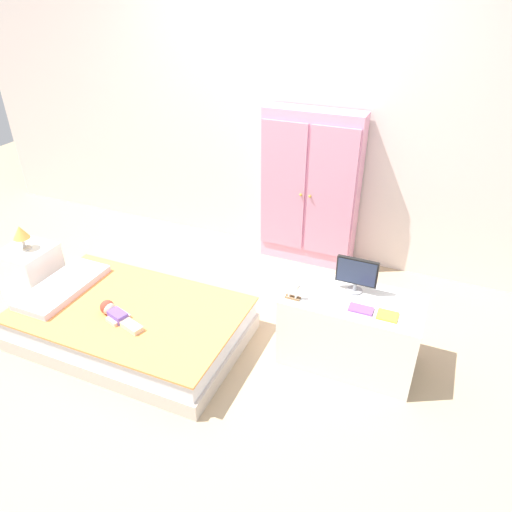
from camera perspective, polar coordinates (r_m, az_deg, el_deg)
The scene contains 13 objects.
ground_plane at distance 3.43m, azimuth -6.97°, elevation -10.58°, with size 10.00×10.00×0.02m, color tan.
back_wall at distance 4.10m, azimuth 3.07°, elevation 18.22°, with size 6.40×0.05×2.70m, color silver.
bed at distance 3.46m, azimuth -14.83°, elevation -7.93°, with size 1.56×0.95×0.27m.
pillow at distance 3.72m, azimuth -22.37°, elevation -3.46°, with size 0.32×0.68×0.05m, color silver.
doll at distance 3.31m, azimuth -16.87°, elevation -6.58°, with size 0.39×0.18×0.10m.
nightstand at distance 4.16m, azimuth -25.56°, elevation -1.73°, with size 0.36×0.36×0.42m, color white.
table_lamp at distance 4.00m, azimuth -26.66°, elevation 2.46°, with size 0.12×0.12×0.20m.
wardrobe at distance 4.06m, azimuth 6.55°, elevation 7.98°, with size 0.83×0.25×1.35m.
tv_stand at distance 3.16m, azimuth 11.31°, elevation -8.81°, with size 0.86×0.45×0.51m, color silver.
tv_monitor at distance 3.00m, azimuth 12.13°, elevation -2.06°, with size 0.26×0.10×0.24m.
rocking_horse_toy at distance 2.92m, azimuth 4.66°, elevation -4.29°, with size 0.10×0.04×0.12m.
book_purple at distance 2.92m, azimuth 12.61°, elevation -6.32°, with size 0.15×0.08×0.01m, color #8E51B2.
book_yellow at distance 2.91m, azimuth 15.67°, elevation -6.99°, with size 0.12×0.10×0.01m, color gold.
Camera 1 is at (1.37, -2.18, 2.25)m, focal length 32.95 mm.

